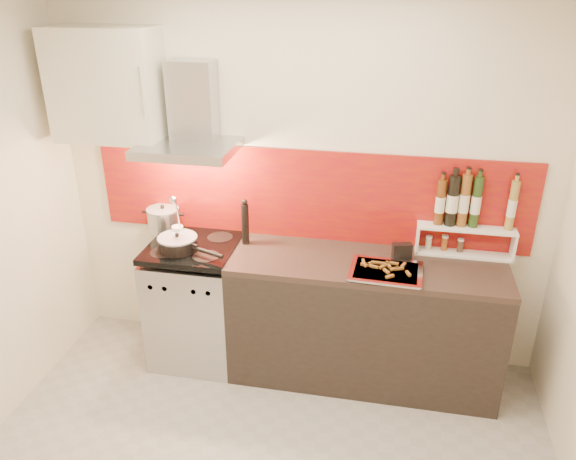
% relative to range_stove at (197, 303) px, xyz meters
% --- Properties ---
extents(back_wall, '(3.40, 0.02, 2.60)m').
position_rel_range_stove_xyz_m(back_wall, '(0.70, 0.30, 0.86)').
color(back_wall, silver).
rests_on(back_wall, ground).
extents(backsplash, '(3.00, 0.02, 0.64)m').
position_rel_range_stove_xyz_m(backsplash, '(0.75, 0.29, 0.78)').
color(backsplash, maroon).
rests_on(backsplash, back_wall).
extents(range_stove, '(0.60, 0.60, 0.91)m').
position_rel_range_stove_xyz_m(range_stove, '(0.00, 0.00, 0.00)').
color(range_stove, '#B7B7BA').
rests_on(range_stove, ground).
extents(counter, '(1.80, 0.60, 0.90)m').
position_rel_range_stove_xyz_m(counter, '(1.20, 0.00, 0.01)').
color(counter, black).
rests_on(counter, ground).
extents(range_hood, '(0.62, 0.50, 0.61)m').
position_rel_range_stove_xyz_m(range_hood, '(0.00, 0.14, 1.30)').
color(range_hood, '#B7B7BA').
rests_on(range_hood, back_wall).
extents(upper_cabinet, '(0.70, 0.35, 0.72)m').
position_rel_range_stove_xyz_m(upper_cabinet, '(-0.55, 0.13, 1.51)').
color(upper_cabinet, beige).
rests_on(upper_cabinet, back_wall).
extents(stock_pot, '(0.23, 0.23, 0.20)m').
position_rel_range_stove_xyz_m(stock_pot, '(-0.28, 0.19, 0.55)').
color(stock_pot, '#B7B7BA').
rests_on(stock_pot, range_stove).
extents(saute_pan, '(0.50, 0.28, 0.12)m').
position_rel_range_stove_xyz_m(saute_pan, '(-0.06, -0.09, 0.52)').
color(saute_pan, black).
rests_on(saute_pan, range_stove).
extents(utensil_jar, '(0.08, 0.12, 0.37)m').
position_rel_range_stove_xyz_m(utensil_jar, '(-0.10, 0.01, 0.57)').
color(utensil_jar, silver).
rests_on(utensil_jar, range_stove).
extents(pepper_mill, '(0.05, 0.05, 0.33)m').
position_rel_range_stove_xyz_m(pepper_mill, '(0.35, 0.12, 0.62)').
color(pepper_mill, black).
rests_on(pepper_mill, counter).
extents(step_shelf, '(0.63, 0.17, 0.55)m').
position_rel_range_stove_xyz_m(step_shelf, '(1.80, 0.24, 0.72)').
color(step_shelf, white).
rests_on(step_shelf, counter).
extents(caddy_box, '(0.13, 0.09, 0.11)m').
position_rel_range_stove_xyz_m(caddy_box, '(1.41, 0.08, 0.52)').
color(caddy_box, black).
rests_on(caddy_box, counter).
extents(baking_tray, '(0.46, 0.36, 0.03)m').
position_rel_range_stove_xyz_m(baking_tray, '(1.32, -0.13, 0.47)').
color(baking_tray, silver).
rests_on(baking_tray, counter).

